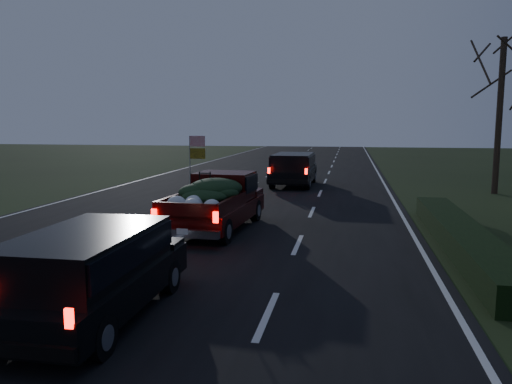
% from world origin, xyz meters
% --- Properties ---
extents(ground, '(120.00, 120.00, 0.00)m').
position_xyz_m(ground, '(0.00, 0.00, 0.00)').
color(ground, black).
rests_on(ground, ground).
extents(road_asphalt, '(14.00, 120.00, 0.02)m').
position_xyz_m(road_asphalt, '(0.00, 0.00, 0.01)').
color(road_asphalt, black).
rests_on(road_asphalt, ground).
extents(hedge_row, '(1.00, 10.00, 0.60)m').
position_xyz_m(hedge_row, '(7.80, 3.00, 0.30)').
color(hedge_row, black).
rests_on(hedge_row, ground).
extents(bare_tree_far, '(3.60, 3.60, 7.00)m').
position_xyz_m(bare_tree_far, '(11.50, 14.00, 5.23)').
color(bare_tree_far, black).
rests_on(bare_tree_far, ground).
extents(pickup_truck, '(2.14, 4.93, 2.53)m').
position_xyz_m(pickup_truck, '(0.97, 4.01, 0.95)').
color(pickup_truck, '#390907').
rests_on(pickup_truck, ground).
extents(lead_suv, '(2.06, 4.76, 1.36)m').
position_xyz_m(lead_suv, '(2.07, 15.10, 1.03)').
color(lead_suv, black).
rests_on(lead_suv, ground).
extents(rear_suv, '(2.00, 4.27, 1.22)m').
position_xyz_m(rear_suv, '(0.82, -3.21, 0.92)').
color(rear_suv, black).
rests_on(rear_suv, ground).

